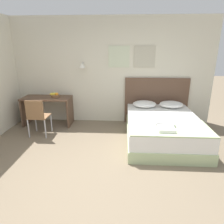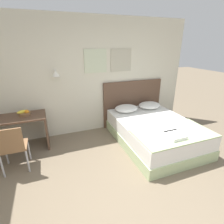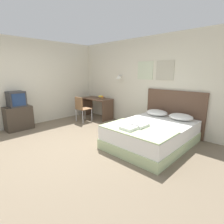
{
  "view_description": "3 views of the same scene",
  "coord_description": "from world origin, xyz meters",
  "px_view_note": "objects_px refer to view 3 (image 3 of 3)",
  "views": [
    {
      "loc": [
        0.49,
        -2.46,
        1.93
      ],
      "look_at": [
        0.26,
        1.32,
        0.69
      ],
      "focal_mm": 32.0,
      "sensor_mm": 36.0,
      "label": 1
    },
    {
      "loc": [
        -0.76,
        -1.29,
        2.07
      ],
      "look_at": [
        0.43,
        1.82,
        0.76
      ],
      "focal_mm": 28.0,
      "sensor_mm": 36.0,
      "label": 2
    },
    {
      "loc": [
        3.32,
        -1.82,
        1.67
      ],
      "look_at": [
        0.36,
        1.24,
        0.68
      ],
      "focal_mm": 28.0,
      "sensor_mm": 36.0,
      "label": 3
    }
  ],
  "objects_px": {
    "pillow_left": "(157,113)",
    "folded_towel_near_foot": "(138,125)",
    "bed": "(152,134)",
    "fruit_bowl": "(102,97)",
    "television": "(16,99)",
    "throw_blanket": "(137,129)",
    "folded_towel_mid_bed": "(129,128)",
    "desk_chair": "(81,107)",
    "tv_stand": "(19,118)",
    "headboard": "(174,112)",
    "desk": "(97,104)",
    "pillow_right": "(181,117)"
  },
  "relations": [
    {
      "from": "pillow_left",
      "to": "folded_towel_near_foot",
      "type": "xyz_separation_m",
      "value": [
        0.26,
        -1.21,
        -0.02
      ]
    },
    {
      "from": "bed",
      "to": "fruit_bowl",
      "type": "bearing_deg",
      "value": 162.97
    },
    {
      "from": "pillow_left",
      "to": "television",
      "type": "height_order",
      "value": "television"
    },
    {
      "from": "throw_blanket",
      "to": "folded_towel_mid_bed",
      "type": "height_order",
      "value": "folded_towel_mid_bed"
    },
    {
      "from": "desk_chair",
      "to": "television",
      "type": "distance_m",
      "value": 1.93
    },
    {
      "from": "throw_blanket",
      "to": "desk_chair",
      "type": "bearing_deg",
      "value": 167.36
    },
    {
      "from": "throw_blanket",
      "to": "tv_stand",
      "type": "height_order",
      "value": "tv_stand"
    },
    {
      "from": "headboard",
      "to": "pillow_left",
      "type": "height_order",
      "value": "headboard"
    },
    {
      "from": "pillow_left",
      "to": "desk_chair",
      "type": "distance_m",
      "value": 2.52
    },
    {
      "from": "desk",
      "to": "tv_stand",
      "type": "relative_size",
      "value": 1.67
    },
    {
      "from": "folded_towel_near_foot",
      "to": "desk",
      "type": "bearing_deg",
      "value": 156.19
    },
    {
      "from": "pillow_left",
      "to": "throw_blanket",
      "type": "distance_m",
      "value": 1.39
    },
    {
      "from": "desk",
      "to": "television",
      "type": "distance_m",
      "value": 2.6
    },
    {
      "from": "pillow_right",
      "to": "folded_towel_near_foot",
      "type": "xyz_separation_m",
      "value": [
        -0.4,
        -1.21,
        -0.02
      ]
    },
    {
      "from": "pillow_left",
      "to": "desk",
      "type": "relative_size",
      "value": 0.48
    },
    {
      "from": "headboard",
      "to": "television",
      "type": "distance_m",
      "value": 4.42
    },
    {
      "from": "folded_towel_near_foot",
      "to": "desk_chair",
      "type": "relative_size",
      "value": 0.41
    },
    {
      "from": "throw_blanket",
      "to": "desk_chair",
      "type": "height_order",
      "value": "desk_chair"
    },
    {
      "from": "desk",
      "to": "bed",
      "type": "bearing_deg",
      "value": -14.93
    },
    {
      "from": "fruit_bowl",
      "to": "throw_blanket",
      "type": "bearing_deg",
      "value": -28.34
    },
    {
      "from": "television",
      "to": "bed",
      "type": "bearing_deg",
      "value": 27.23
    },
    {
      "from": "bed",
      "to": "folded_towel_near_foot",
      "type": "xyz_separation_m",
      "value": [
        -0.07,
        -0.45,
        0.31
      ]
    },
    {
      "from": "bed",
      "to": "folded_towel_near_foot",
      "type": "distance_m",
      "value": 0.56
    },
    {
      "from": "headboard",
      "to": "desk_chair",
      "type": "bearing_deg",
      "value": -159.11
    },
    {
      "from": "pillow_right",
      "to": "television",
      "type": "xyz_separation_m",
      "value": [
        -3.73,
        -2.5,
        0.32
      ]
    },
    {
      "from": "throw_blanket",
      "to": "pillow_left",
      "type": "bearing_deg",
      "value": 103.65
    },
    {
      "from": "pillow_left",
      "to": "folded_towel_near_foot",
      "type": "distance_m",
      "value": 1.23
    },
    {
      "from": "desk",
      "to": "television",
      "type": "height_order",
      "value": "television"
    },
    {
      "from": "throw_blanket",
      "to": "television",
      "type": "relative_size",
      "value": 3.32
    },
    {
      "from": "headboard",
      "to": "tv_stand",
      "type": "relative_size",
      "value": 2.27
    },
    {
      "from": "throw_blanket",
      "to": "television",
      "type": "xyz_separation_m",
      "value": [
        -3.4,
        -1.15,
        0.38
      ]
    },
    {
      "from": "bed",
      "to": "pillow_left",
      "type": "distance_m",
      "value": 0.89
    },
    {
      "from": "pillow_left",
      "to": "throw_blanket",
      "type": "height_order",
      "value": "pillow_left"
    },
    {
      "from": "folded_towel_near_foot",
      "to": "desk_chair",
      "type": "bearing_deg",
      "value": 170.01
    },
    {
      "from": "throw_blanket",
      "to": "desk_chair",
      "type": "distance_m",
      "value": 2.81
    },
    {
      "from": "headboard",
      "to": "folded_towel_mid_bed",
      "type": "height_order",
      "value": "headboard"
    },
    {
      "from": "pillow_right",
      "to": "television",
      "type": "bearing_deg",
      "value": -146.14
    },
    {
      "from": "headboard",
      "to": "fruit_bowl",
      "type": "bearing_deg",
      "value": -173.92
    },
    {
      "from": "folded_towel_mid_bed",
      "to": "desk",
      "type": "xyz_separation_m",
      "value": [
        -2.69,
        1.48,
        -0.06
      ]
    },
    {
      "from": "bed",
      "to": "pillow_right",
      "type": "relative_size",
      "value": 3.58
    },
    {
      "from": "desk",
      "to": "fruit_bowl",
      "type": "height_order",
      "value": "fruit_bowl"
    },
    {
      "from": "tv_stand",
      "to": "television",
      "type": "xyz_separation_m",
      "value": [
        0.0,
        -0.0,
        0.56
      ]
    },
    {
      "from": "throw_blanket",
      "to": "fruit_bowl",
      "type": "bearing_deg",
      "value": 151.66
    },
    {
      "from": "folded_towel_mid_bed",
      "to": "bed",
      "type": "bearing_deg",
      "value": 83.06
    },
    {
      "from": "desk",
      "to": "tv_stand",
      "type": "height_order",
      "value": "desk"
    },
    {
      "from": "folded_towel_near_foot",
      "to": "fruit_bowl",
      "type": "bearing_deg",
      "value": 153.57
    },
    {
      "from": "folded_towel_mid_bed",
      "to": "desk_chair",
      "type": "xyz_separation_m",
      "value": [
        -2.65,
        0.76,
        -0.06
      ]
    },
    {
      "from": "desk",
      "to": "television",
      "type": "bearing_deg",
      "value": -103.98
    },
    {
      "from": "throw_blanket",
      "to": "desk",
      "type": "distance_m",
      "value": 3.09
    },
    {
      "from": "desk",
      "to": "throw_blanket",
      "type": "bearing_deg",
      "value": -25.72
    }
  ]
}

